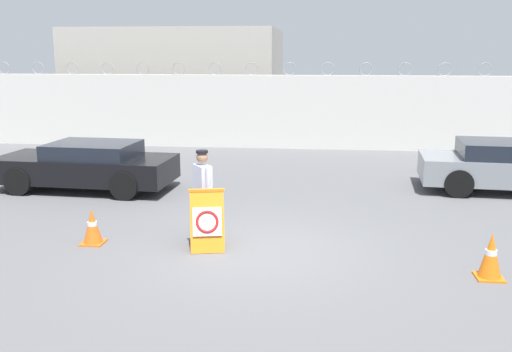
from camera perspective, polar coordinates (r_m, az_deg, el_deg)
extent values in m
plane|color=#5B5B5E|center=(10.31, -0.06, -7.48)|extent=(90.00, 90.00, 0.00)
cube|color=silver|center=(20.92, 3.32, 6.40)|extent=(36.00, 0.30, 2.66)
torus|color=gray|center=(23.96, -23.90, 9.85)|extent=(0.47, 0.03, 0.47)
torus|color=gray|center=(23.31, -20.97, 10.05)|extent=(0.47, 0.03, 0.47)
torus|color=gray|center=(22.73, -17.88, 10.22)|extent=(0.47, 0.03, 0.47)
torus|color=gray|center=(22.22, -14.64, 10.38)|extent=(0.47, 0.03, 0.47)
torus|color=gray|center=(21.78, -11.25, 10.51)|extent=(0.47, 0.03, 0.47)
torus|color=gray|center=(21.42, -7.73, 10.60)|extent=(0.47, 0.03, 0.47)
torus|color=gray|center=(21.13, -4.10, 10.66)|extent=(0.47, 0.03, 0.47)
torus|color=gray|center=(20.93, -0.39, 10.67)|extent=(0.47, 0.03, 0.47)
torus|color=gray|center=(20.82, 3.38, 10.64)|extent=(0.47, 0.03, 0.47)
torus|color=gray|center=(20.80, 7.17, 10.57)|extent=(0.47, 0.03, 0.47)
torus|color=gray|center=(20.86, 10.95, 10.45)|extent=(0.47, 0.03, 0.47)
torus|color=gray|center=(21.01, 14.69, 10.28)|extent=(0.47, 0.03, 0.47)
torus|color=gray|center=(21.24, 18.36, 10.08)|extent=(0.47, 0.03, 0.47)
torus|color=gray|center=(21.56, 21.93, 9.85)|extent=(0.47, 0.03, 0.47)
cube|color=#B2ADA3|center=(26.89, -7.43, 9.57)|extent=(8.90, 6.85, 4.46)
cube|color=orange|center=(10.24, -4.91, -4.62)|extent=(0.68, 0.55, 1.04)
cube|color=orange|center=(10.63, -4.93, -3.98)|extent=(0.68, 0.55, 1.04)
cube|color=orange|center=(10.30, -4.97, -1.44)|extent=(0.64, 0.19, 0.05)
cube|color=white|center=(10.20, -4.91, -4.58)|extent=(0.54, 0.31, 0.48)
torus|color=red|center=(10.19, -4.91, -4.59)|extent=(0.44, 0.28, 0.40)
cylinder|color=black|center=(10.92, -5.09, -4.19)|extent=(0.15, 0.15, 0.79)
cylinder|color=black|center=(11.07, -5.49, -3.96)|extent=(0.15, 0.15, 0.79)
cube|color=silver|center=(10.82, -5.36, -0.50)|extent=(0.42, 0.46, 0.61)
sphere|color=#936B4C|center=(10.73, -5.41, 1.87)|extent=(0.22, 0.22, 0.22)
cylinder|color=silver|center=(10.59, -4.79, -0.70)|extent=(0.09, 0.09, 0.58)
cylinder|color=silver|center=(11.09, -5.45, -0.24)|extent=(0.32, 0.27, 0.57)
cylinder|color=black|center=(10.71, -5.42, 2.43)|extent=(0.23, 0.23, 0.05)
cube|color=orange|center=(11.10, -15.95, -6.42)|extent=(0.41, 0.41, 0.03)
cone|color=orange|center=(11.00, -16.05, -4.78)|extent=(0.35, 0.35, 0.63)
cylinder|color=white|center=(10.99, -16.06, -4.62)|extent=(0.17, 0.17, 0.09)
cube|color=orange|center=(9.84, 22.26, -9.34)|extent=(0.42, 0.42, 0.03)
cone|color=orange|center=(9.71, 22.44, -7.30)|extent=(0.35, 0.35, 0.71)
cylinder|color=white|center=(9.70, 22.46, -7.10)|extent=(0.18, 0.18, 0.10)
cylinder|color=black|center=(15.28, -22.67, -0.51)|extent=(0.71, 0.24, 0.70)
cylinder|color=black|center=(16.71, -19.56, 0.78)|extent=(0.71, 0.24, 0.70)
cylinder|color=black|center=(14.00, -13.04, -0.97)|extent=(0.71, 0.24, 0.70)
cylinder|color=black|center=(15.55, -10.61, 0.47)|extent=(0.71, 0.24, 0.70)
cube|color=black|center=(15.29, -16.64, 0.73)|extent=(4.58, 2.10, 0.62)
cube|color=black|center=(15.10, -15.99, 2.54)|extent=(2.24, 1.78, 0.37)
cylinder|color=black|center=(16.41, 18.77, 0.63)|extent=(0.71, 0.26, 0.70)
cylinder|color=black|center=(14.72, 19.63, -0.72)|extent=(0.71, 0.26, 0.70)
cube|color=gray|center=(15.78, 24.17, 0.55)|extent=(4.58, 2.21, 0.64)
cube|color=black|center=(15.64, 23.55, 2.45)|extent=(2.26, 1.84, 0.40)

